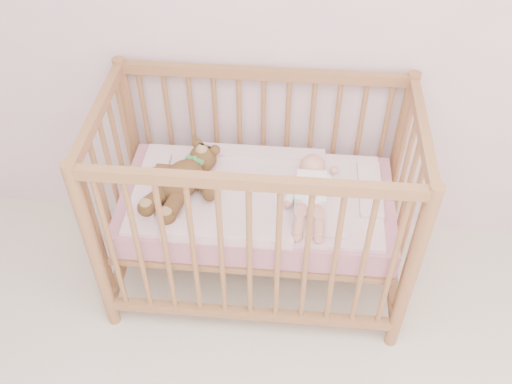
# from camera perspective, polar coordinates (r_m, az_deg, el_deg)

# --- Properties ---
(crib) EXTENTS (1.36, 0.76, 1.00)m
(crib) POSITION_cam_1_polar(r_m,az_deg,el_deg) (2.58, 0.10, -1.13)
(crib) COLOR #A46C45
(crib) RESTS_ON floor
(mattress) EXTENTS (1.22, 0.62, 0.13)m
(mattress) POSITION_cam_1_polar(r_m,az_deg,el_deg) (2.59, 0.10, -1.36)
(mattress) COLOR #C67B89
(mattress) RESTS_ON crib
(blanket) EXTENTS (1.10, 0.58, 0.06)m
(blanket) POSITION_cam_1_polar(r_m,az_deg,el_deg) (2.54, 0.10, -0.18)
(blanket) COLOR pink
(blanket) RESTS_ON mattress
(baby) EXTENTS (0.26, 0.52, 0.12)m
(baby) POSITION_cam_1_polar(r_m,az_deg,el_deg) (2.47, 5.53, 0.40)
(baby) COLOR white
(baby) RESTS_ON blanket
(teddy_bear) EXTENTS (0.52, 0.60, 0.14)m
(teddy_bear) POSITION_cam_1_polar(r_m,az_deg,el_deg) (2.51, -7.43, 1.35)
(teddy_bear) COLOR brown
(teddy_bear) RESTS_ON blanket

